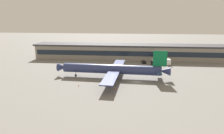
{
  "coord_description": "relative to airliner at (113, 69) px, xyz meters",
  "views": [
    {
      "loc": [
        -1.96,
        -101.36,
        32.33
      ],
      "look_at": [
        -13.82,
        9.87,
        5.0
      ],
      "focal_mm": 33.31,
      "sensor_mm": 36.0,
      "label": 1
    }
  ],
  "objects": [
    {
      "name": "terminal_building",
      "position": [
        12.88,
        52.83,
        0.93
      ],
      "size": [
        158.69,
        17.93,
        11.39
      ],
      "color": "gray",
      "rests_on": "ground_plane"
    },
    {
      "name": "stair_truck",
      "position": [
        24.94,
        31.18,
        -2.81
      ],
      "size": [
        4.86,
        6.44,
        3.55
      ],
      "color": "black",
      "rests_on": "ground_plane"
    },
    {
      "name": "traffic_cone_1",
      "position": [
        -14.87,
        -15.51,
        -4.45
      ],
      "size": [
        0.54,
        0.54,
        0.67
      ],
      "primitive_type": "cone",
      "color": "#F2590C",
      "rests_on": "ground_plane"
    },
    {
      "name": "follow_me_car",
      "position": [
        18.06,
        37.66,
        -3.7
      ],
      "size": [
        3.15,
        4.77,
        1.85
      ],
      "color": "black",
      "rests_on": "ground_plane"
    },
    {
      "name": "ground_plane",
      "position": [
        12.88,
        -5.82,
        -4.79
      ],
      "size": [
        600.0,
        600.0,
        0.0
      ],
      "primitive_type": "plane",
      "color": "slate"
    },
    {
      "name": "traffic_cone_0",
      "position": [
        2.58,
        -17.42,
        -4.47
      ],
      "size": [
        0.51,
        0.51,
        0.64
      ],
      "primitive_type": "cone",
      "color": "#F2590C",
      "rests_on": "ground_plane"
    },
    {
      "name": "airliner",
      "position": [
        0.0,
        0.0,
        0.0
      ],
      "size": [
        61.03,
        52.59,
        15.34
      ],
      "color": "navy",
      "rests_on": "ground_plane"
    },
    {
      "name": "catering_truck",
      "position": [
        34.2,
        35.35,
        -2.5
      ],
      "size": [
        3.25,
        7.41,
        4.15
      ],
      "color": "white",
      "rests_on": "ground_plane"
    }
  ]
}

